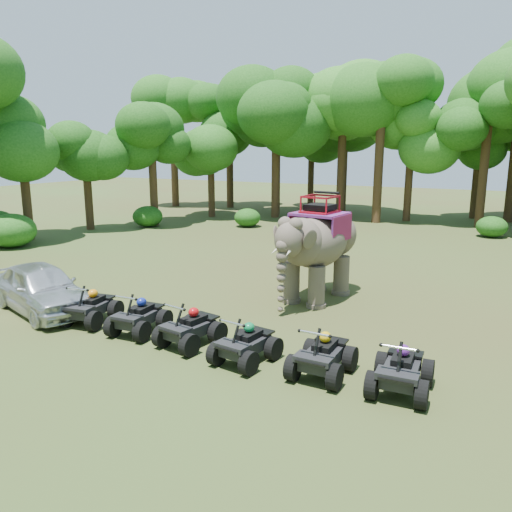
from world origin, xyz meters
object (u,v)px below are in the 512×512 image
at_px(elephant, 318,247).
at_px(atv_0, 91,303).
at_px(parked_car, 41,288).
at_px(atv_2, 190,323).
at_px(atv_1, 139,312).
at_px(atv_3, 246,339).
at_px(atv_4, 323,350).
at_px(atv_5, 401,364).

distance_m(elephant, atv_0, 7.56).
relative_size(parked_car, atv_2, 2.73).
xyz_separation_m(atv_1, atv_3, (3.61, -0.34, -0.01)).
height_order(atv_0, atv_3, atv_0).
xyz_separation_m(elephant, atv_3, (0.37, -5.79, -1.22)).
xyz_separation_m(elephant, atv_4, (2.27, -5.60, -1.20)).
xyz_separation_m(parked_car, atv_4, (9.53, -0.20, -0.15)).
distance_m(atv_4, atv_5, 1.76).
height_order(elephant, atv_4, elephant).
height_order(atv_0, atv_4, atv_4).
distance_m(atv_2, atv_5, 5.48).
relative_size(atv_2, atv_5, 0.98).
xyz_separation_m(atv_0, atv_1, (1.81, 0.03, -0.01)).
distance_m(atv_0, atv_4, 7.33).
distance_m(atv_0, atv_1, 1.81).
distance_m(parked_car, atv_3, 7.63).
height_order(parked_car, atv_4, parked_car).
relative_size(atv_1, atv_3, 1.02).
height_order(parked_car, atv_2, parked_car).
bearing_deg(atv_2, atv_5, 8.66).
distance_m(parked_car, atv_5, 11.29).
height_order(parked_car, atv_3, parked_car).
distance_m(atv_2, atv_3, 1.83).
relative_size(elephant, atv_0, 2.61).
relative_size(elephant, parked_car, 0.96).
bearing_deg(parked_car, atv_1, -73.21).
xyz_separation_m(parked_car, atv_3, (7.62, -0.38, -0.17)).
distance_m(elephant, atv_3, 5.93).
xyz_separation_m(parked_car, atv_2, (5.81, -0.12, -0.16)).
height_order(atv_3, atv_5, atv_5).
bearing_deg(parked_car, atv_0, -74.58).
relative_size(atv_1, atv_2, 0.99).
xyz_separation_m(atv_3, atv_5, (3.66, 0.21, 0.03)).
bearing_deg(atv_1, parked_car, 175.70).
xyz_separation_m(elephant, parked_car, (-7.26, -5.41, -1.05)).
distance_m(elephant, parked_car, 9.11).
bearing_deg(atv_4, atv_0, 179.61).
height_order(parked_car, atv_0, parked_car).
bearing_deg(atv_1, atv_2, -5.94).
distance_m(atv_1, atv_3, 3.63).
bearing_deg(parked_car, atv_2, -73.71).
distance_m(atv_1, atv_2, 1.80).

